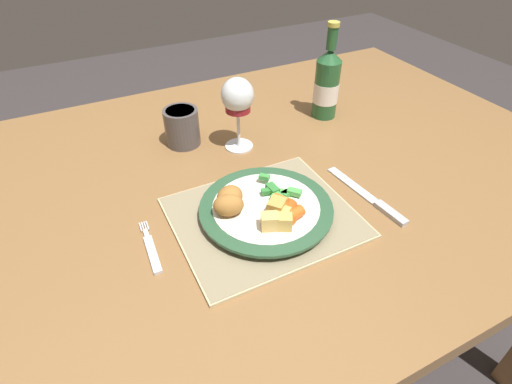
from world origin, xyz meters
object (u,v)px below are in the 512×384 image
dining_table (236,205)px  bottle (327,84)px  table_knife (372,199)px  wine_glass (238,99)px  drinking_cup (182,126)px  dinner_plate (265,210)px  fork (151,250)px

dining_table → bottle: size_ratio=6.61×
dining_table → table_knife: 0.29m
wine_glass → dining_table: bearing=-119.4°
table_knife → drinking_cup: (-0.25, 0.36, 0.04)m
drinking_cup → dinner_plate: bearing=-80.9°
dinner_plate → drinking_cup: size_ratio=2.84×
dinner_plate → table_knife: (0.20, -0.05, -0.01)m
dining_table → drinking_cup: (-0.05, 0.17, 0.12)m
dinner_plate → fork: dinner_plate is taller
dining_table → dinner_plate: dinner_plate is taller
table_knife → drinking_cup: bearing=125.1°
dining_table → dinner_plate: size_ratio=6.35×
dinner_plate → dining_table: bearing=89.2°
dinner_plate → bottle: bottle is taller
dining_table → bottle: 0.38m
wine_glass → drinking_cup: size_ratio=1.95×
fork → dinner_plate: bearing=-2.8°
wine_glass → bottle: 0.26m
drinking_cup → table_knife: bearing=-54.9°
table_knife → bottle: (0.11, 0.32, 0.08)m
dinner_plate → fork: size_ratio=1.90×
table_knife → drinking_cup: drinking_cup is taller
wine_glass → dinner_plate: bearing=-103.7°
dining_table → wine_glass: wine_glass is taller
dining_table → bottle: (0.31, 0.14, 0.16)m
dining_table → fork: 0.26m
table_knife → bottle: bottle is taller
table_knife → drinking_cup: size_ratio=2.41×
fork → drinking_cup: size_ratio=1.49×
wine_glass → table_knife: bearing=-63.1°
dinner_plate → bottle: size_ratio=1.04×
dining_table → wine_glass: bearing=60.6°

